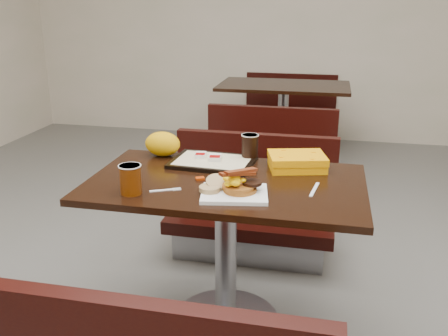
% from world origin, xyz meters
% --- Properties ---
extents(floor, '(6.00, 7.00, 0.01)m').
position_xyz_m(floor, '(0.00, 0.00, 0.00)').
color(floor, slate).
rests_on(floor, ground).
extents(wall_back, '(6.00, 0.01, 2.80)m').
position_xyz_m(wall_back, '(0.00, 3.50, 1.40)').
color(wall_back, beige).
rests_on(wall_back, ground).
extents(table_near, '(1.20, 0.70, 0.75)m').
position_xyz_m(table_near, '(0.00, 0.00, 0.38)').
color(table_near, black).
rests_on(table_near, floor).
extents(bench_near_n, '(1.00, 0.46, 0.72)m').
position_xyz_m(bench_near_n, '(0.00, 0.70, 0.36)').
color(bench_near_n, black).
rests_on(bench_near_n, floor).
extents(table_far, '(1.20, 0.70, 0.75)m').
position_xyz_m(table_far, '(0.00, 2.60, 0.38)').
color(table_far, black).
rests_on(table_far, floor).
extents(bench_far_s, '(1.00, 0.46, 0.72)m').
position_xyz_m(bench_far_s, '(0.00, 1.90, 0.36)').
color(bench_far_s, black).
rests_on(bench_far_s, floor).
extents(bench_far_n, '(1.00, 0.46, 0.72)m').
position_xyz_m(bench_far_n, '(0.00, 3.30, 0.36)').
color(bench_far_n, black).
rests_on(bench_far_n, floor).
extents(platter, '(0.30, 0.25, 0.02)m').
position_xyz_m(platter, '(0.07, -0.16, 0.76)').
color(platter, white).
rests_on(platter, table_near).
extents(pancake_stack, '(0.15, 0.15, 0.03)m').
position_xyz_m(pancake_stack, '(0.09, -0.15, 0.78)').
color(pancake_stack, '#A5651B').
rests_on(pancake_stack, platter).
extents(sausage_patty, '(0.10, 0.10, 0.01)m').
position_xyz_m(sausage_patty, '(0.14, -0.13, 0.80)').
color(sausage_patty, black).
rests_on(sausage_patty, pancake_stack).
extents(scrambled_eggs, '(0.11, 0.10, 0.05)m').
position_xyz_m(scrambled_eggs, '(0.07, -0.16, 0.82)').
color(scrambled_eggs, '#FEBF05').
rests_on(scrambled_eggs, pancake_stack).
extents(bacon_strips, '(0.17, 0.16, 0.01)m').
position_xyz_m(bacon_strips, '(0.08, -0.16, 0.85)').
color(bacon_strips, '#491205').
rests_on(bacon_strips, scrambled_eggs).
extents(muffin_bottom, '(0.10, 0.10, 0.02)m').
position_xyz_m(muffin_bottom, '(-0.03, -0.17, 0.78)').
color(muffin_bottom, tan).
rests_on(muffin_bottom, platter).
extents(muffin_top, '(0.11, 0.12, 0.05)m').
position_xyz_m(muffin_top, '(-0.01, -0.13, 0.79)').
color(muffin_top, tan).
rests_on(muffin_top, platter).
extents(coffee_cup_near, '(0.11, 0.11, 0.12)m').
position_xyz_m(coffee_cup_near, '(-0.35, -0.23, 0.81)').
color(coffee_cup_near, '#883704').
rests_on(coffee_cup_near, table_near).
extents(fork, '(0.13, 0.08, 0.00)m').
position_xyz_m(fork, '(-0.24, -0.18, 0.75)').
color(fork, white).
rests_on(fork, table_near).
extents(knife, '(0.04, 0.16, 0.00)m').
position_xyz_m(knife, '(0.38, -0.03, 0.75)').
color(knife, white).
rests_on(knife, table_near).
extents(condiment_syrup, '(0.05, 0.04, 0.01)m').
position_xyz_m(condiment_syrup, '(-0.11, -0.01, 0.75)').
color(condiment_syrup, '#A12D06').
rests_on(condiment_syrup, table_near).
extents(tray, '(0.41, 0.30, 0.02)m').
position_xyz_m(tray, '(-0.11, 0.21, 0.76)').
color(tray, black).
rests_on(tray, table_near).
extents(hashbrown_sleeve_left, '(0.06, 0.08, 0.02)m').
position_xyz_m(hashbrown_sleeve_left, '(-0.18, 0.25, 0.78)').
color(hashbrown_sleeve_left, silver).
rests_on(hashbrown_sleeve_left, tray).
extents(hashbrown_sleeve_right, '(0.07, 0.09, 0.02)m').
position_xyz_m(hashbrown_sleeve_right, '(-0.10, 0.22, 0.78)').
color(hashbrown_sleeve_right, silver).
rests_on(hashbrown_sleeve_right, tray).
extents(coffee_cup_far, '(0.10, 0.10, 0.11)m').
position_xyz_m(coffee_cup_far, '(0.05, 0.31, 0.82)').
color(coffee_cup_far, black).
rests_on(coffee_cup_far, tray).
extents(clamshell, '(0.30, 0.25, 0.07)m').
position_xyz_m(clamshell, '(0.29, 0.23, 0.78)').
color(clamshell, '#F59904').
rests_on(clamshell, table_near).
extents(paper_bag, '(0.18, 0.13, 0.12)m').
position_xyz_m(paper_bag, '(-0.39, 0.28, 0.81)').
color(paper_bag, '#CB7C06').
rests_on(paper_bag, table_near).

